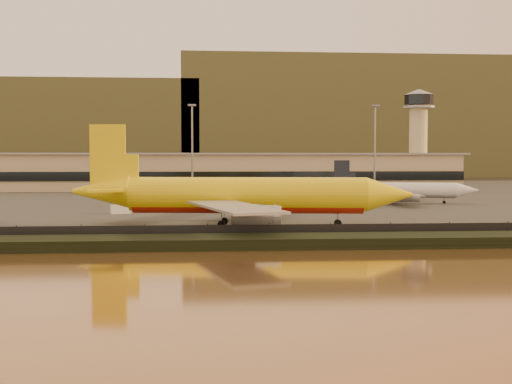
# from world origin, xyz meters

# --- Properties ---
(ground) EXTENTS (900.00, 900.00, 0.00)m
(ground) POSITION_xyz_m (0.00, 0.00, 0.00)
(ground) COLOR black
(ground) RESTS_ON ground
(embankment) EXTENTS (320.00, 7.00, 1.40)m
(embankment) POSITION_xyz_m (0.00, -17.00, 0.70)
(embankment) COLOR black
(embankment) RESTS_ON ground
(tarmac) EXTENTS (320.00, 220.00, 0.20)m
(tarmac) POSITION_xyz_m (0.00, 95.00, 0.10)
(tarmac) COLOR #2D2D2D
(tarmac) RESTS_ON ground
(perimeter_fence) EXTENTS (300.00, 0.05, 2.20)m
(perimeter_fence) POSITION_xyz_m (0.00, -13.00, 1.30)
(perimeter_fence) COLOR black
(perimeter_fence) RESTS_ON tarmac
(terminal_building) EXTENTS (202.00, 25.00, 12.60)m
(terminal_building) POSITION_xyz_m (-14.52, 125.55, 6.25)
(terminal_building) COLOR tan
(terminal_building) RESTS_ON tarmac
(control_tower) EXTENTS (11.20, 11.20, 35.50)m
(control_tower) POSITION_xyz_m (70.00, 131.00, 21.66)
(control_tower) COLOR tan
(control_tower) RESTS_ON tarmac
(apron_light_masts) EXTENTS (152.20, 12.20, 25.40)m
(apron_light_masts) POSITION_xyz_m (15.00, 75.00, 15.70)
(apron_light_masts) COLOR slate
(apron_light_masts) RESTS_ON tarmac
(distant_hills) EXTENTS (470.00, 160.00, 70.00)m
(distant_hills) POSITION_xyz_m (-20.74, 340.00, 31.39)
(distant_hills) COLOR brown
(distant_hills) RESTS_ON ground
(dhl_cargo_jet) EXTENTS (54.14, 52.64, 16.17)m
(dhl_cargo_jet) POSITION_xyz_m (-0.66, 5.62, 5.03)
(dhl_cargo_jet) COLOR yellow
(dhl_cargo_jet) RESTS_ON tarmac
(white_narrowbody_jet) EXTENTS (35.27, 33.60, 10.33)m
(white_narrowbody_jet) POSITION_xyz_m (40.54, 55.73, 3.28)
(white_narrowbody_jet) COLOR white
(white_narrowbody_jet) RESTS_ON tarmac
(gse_vehicle_yellow) EXTENTS (4.78, 3.32, 1.97)m
(gse_vehicle_yellow) POSITION_xyz_m (2.14, 30.83, 1.18)
(gse_vehicle_yellow) COLOR yellow
(gse_vehicle_yellow) RESTS_ON tarmac
(gse_vehicle_white) EXTENTS (4.16, 2.79, 1.72)m
(gse_vehicle_white) POSITION_xyz_m (-22.88, 30.90, 1.06)
(gse_vehicle_white) COLOR white
(gse_vehicle_white) RESTS_ON tarmac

